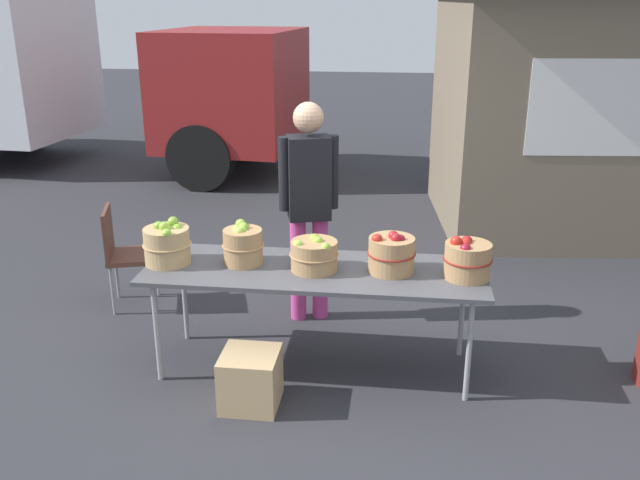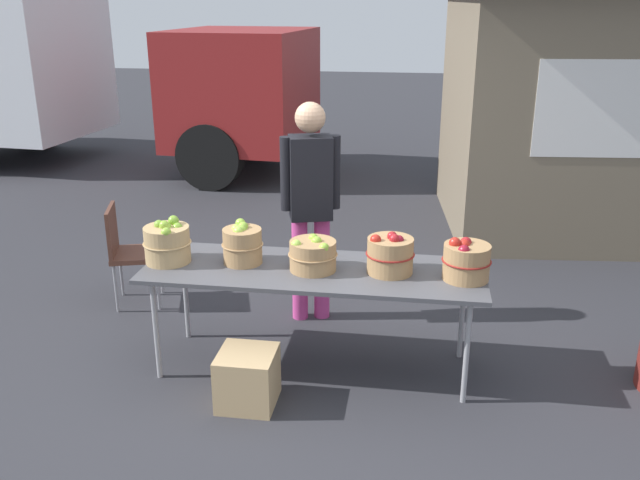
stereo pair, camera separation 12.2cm
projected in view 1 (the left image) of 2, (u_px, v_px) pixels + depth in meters
The scene contains 12 objects.
ground_plane at pixel (315, 366), 4.86m from camera, with size 40.00×40.00×0.00m, color #2D2D33.
market_table at pixel (315, 274), 4.62m from camera, with size 2.30×0.76×0.75m.
apple_basket_green_0 at pixel (167, 244), 4.66m from camera, with size 0.33×0.33×0.31m.
apple_basket_green_1 at pixel (243, 245), 4.66m from camera, with size 0.29×0.29×0.29m.
apple_basket_green_2 at pixel (314, 255), 4.55m from camera, with size 0.33×0.33×0.24m.
apple_basket_red_0 at pixel (391, 254), 4.52m from camera, with size 0.33×0.33×0.28m.
apple_basket_red_1 at pixel (467, 259), 4.42m from camera, with size 0.32×0.32×0.28m.
vendor_adult at pixel (309, 196), 5.27m from camera, with size 0.45×0.31×1.75m.
box_truck at pixel (4, 66), 10.32m from camera, with size 7.84×2.73×2.75m.
food_kiosk at pixel (584, 102), 7.51m from camera, with size 3.76×3.22×2.74m.
folding_chair at pixel (123, 249), 5.66m from camera, with size 0.50×0.50×0.86m.
produce_crate at pixel (250, 379), 4.35m from camera, with size 0.36×0.36×0.36m, color tan.
Camera 1 is at (0.56, -4.23, 2.49)m, focal length 38.33 mm.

